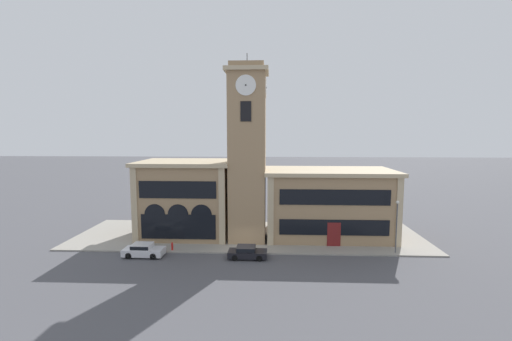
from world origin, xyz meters
TOP-DOWN VIEW (x-y plane):
  - ground_plane at (0.00, 0.00)m, footprint 300.00×300.00m
  - sidewalk_kerb at (0.00, 6.49)m, footprint 42.90×12.98m
  - clock_tower at (0.00, 4.84)m, footprint 4.94×4.94m
  - town_hall_left_wing at (-7.84, 6.82)m, footprint 11.54×8.96m
  - town_hall_right_wing at (9.93, 6.83)m, footprint 15.73×8.96m
  - parked_car_near at (-10.53, -1.15)m, footprint 4.20×1.91m
  - parked_car_mid at (0.37, -1.15)m, footprint 4.03×1.87m
  - street_lamp at (16.16, 0.78)m, footprint 0.36×0.36m
  - fire_hydrant at (-7.97, 0.54)m, footprint 0.22×0.22m

SIDE VIEW (x-z plane):
  - ground_plane at x=0.00m, z-range 0.00..0.00m
  - sidewalk_kerb at x=0.00m, z-range 0.00..0.15m
  - fire_hydrant at x=-7.97m, z-range 0.13..1.00m
  - parked_car_mid at x=0.37m, z-range 0.03..1.30m
  - parked_car_near at x=-10.53m, z-range 0.03..1.41m
  - street_lamp at x=16.16m, z-range 1.04..6.72m
  - town_hall_right_wing at x=9.93m, z-range 0.03..8.47m
  - town_hall_left_wing at x=-7.84m, z-range 0.03..9.47m
  - clock_tower at x=0.00m, z-range -0.55..21.42m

